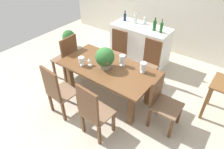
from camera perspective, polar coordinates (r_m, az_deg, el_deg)
name	(u,v)px	position (r m, az deg, el deg)	size (l,w,h in m)	color
ground_plane	(107,97)	(4.13, -1.34, -6.37)	(7.04, 7.04, 0.00)	#BCB29E
back_wall	(170,2)	(5.53, 16.25, 19.28)	(6.40, 0.10, 2.60)	beige
dining_table	(108,72)	(3.76, -1.24, 0.65)	(1.81, 0.94, 0.73)	brown
chair_far_left	(117,50)	(4.61, 1.51, 7.02)	(0.45, 0.46, 1.00)	brown
chair_head_end	(67,56)	(4.45, -12.74, 5.28)	(0.44, 0.49, 1.03)	brown
chair_near_left	(57,90)	(3.55, -15.53, -4.37)	(0.48, 0.44, 1.03)	brown
chair_foot_end	(161,100)	(3.40, 14.06, -7.22)	(0.47, 0.46, 0.94)	brown
chair_far_right	(149,62)	(4.26, 10.61, 3.69)	(0.41, 0.46, 1.01)	brown
chair_near_right	(93,111)	(3.08, -5.61, -10.38)	(0.47, 0.44, 1.05)	brown
flower_centerpiece	(105,58)	(3.57, -2.05, 4.85)	(0.35, 0.35, 0.40)	gray
crystal_vase_left	(122,59)	(3.67, 3.00, 4.36)	(0.11, 0.11, 0.22)	silver
crystal_vase_center_near	(143,66)	(3.53, 8.96, 2.33)	(0.11, 0.11, 0.20)	silver
crystal_vase_right	(81,60)	(3.71, -8.78, 4.09)	(0.11, 0.11, 0.18)	silver
wine_glass	(89,60)	(3.71, -6.53, 4.22)	(0.07, 0.07, 0.15)	silver
kitchen_counter	(140,44)	(5.08, 8.01, 8.65)	(1.41, 0.66, 0.94)	white
wine_bottle_tall	(145,20)	(5.01, 9.49, 15.13)	(0.08, 0.08, 0.25)	#B2BFB7
wine_bottle_green	(161,28)	(4.59, 14.01, 12.92)	(0.07, 0.07, 0.31)	#194C1E
wine_bottle_amber	(155,25)	(4.67, 12.16, 13.64)	(0.08, 0.08, 0.30)	#194C1E
wine_bottle_clear	(125,17)	(5.14, 3.73, 16.16)	(0.07, 0.07, 0.26)	#0F1E38
wine_bottle_dark	(135,19)	(5.02, 6.73, 15.64)	(0.08, 0.08, 0.26)	#B2BFB7
potted_plant_floor	(69,38)	(5.89, -12.29, 10.26)	(0.37, 0.37, 0.52)	brown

